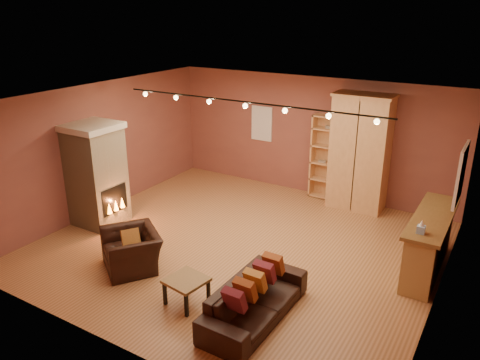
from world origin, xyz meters
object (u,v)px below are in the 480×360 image
Objects in this scene: armoire at (360,152)px; fireplace at (97,175)px; bar_counter at (429,243)px; bookcase at (329,157)px; armchair at (131,244)px; coffee_table at (186,283)px; loveseat at (255,294)px.

fireplace is at bearing -140.97° from armoire.
bar_counter is at bearing 13.63° from fireplace.
armoire is (0.77, -0.22, 0.28)m from bookcase.
bookcase is 1.63× the size of armchair.
armoire is 5.26m from armchair.
coffee_table is (-2.94, -2.90, -0.16)m from bar_counter.
armchair is 1.50m from coffee_table.
bar_counter is 5.07m from armchair.
fireplace reaches higher than coffee_table.
armoire is at bearing 1.09° from loveseat.
fireplace is 4.57m from loveseat.
bookcase is 5.18m from coffee_table.
armoire is 2.87m from bar_counter.
armoire reaches higher than bar_counter.
bar_counter reaches higher than loveseat.
bookcase is 0.85m from armoire.
bar_counter is 4.13m from coffee_table.
bar_counter is at bearing -46.64° from armoire.
bar_counter is at bearing 44.66° from coffee_table.
armchair is (1.85, -1.03, -0.61)m from fireplace.
armoire is at bearing 78.03° from coffee_table.
fireplace is 1.07× the size of bookcase.
armoire reaches higher than bookcase.
loveseat is at bearing -14.89° from fireplace.
armchair is at bearing 87.77° from loveseat.
coffee_table is at bearing 20.58° from armchair.
armchair is at bearing -29.03° from fireplace.
loveseat is at bearing -125.03° from bar_counter.
bookcase is at bearing 163.82° from armoire.
bar_counter reaches higher than coffee_table.
fireplace is 0.99× the size of bar_counter.
loveseat is at bearing -89.73° from armoire.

